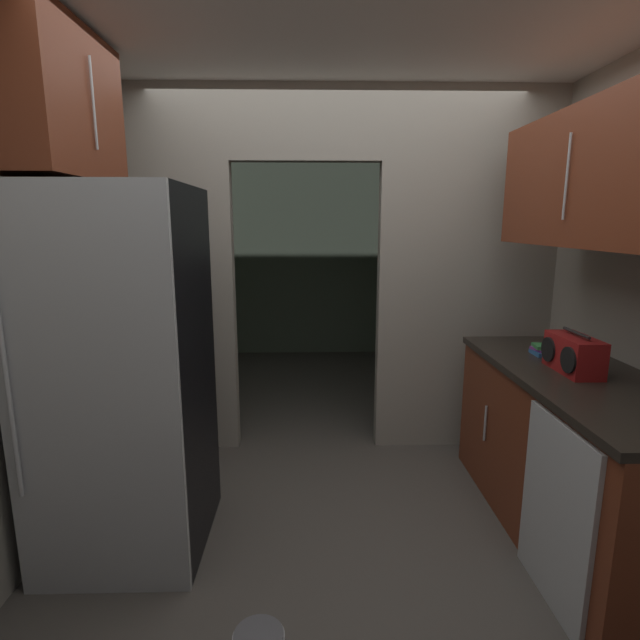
{
  "coord_description": "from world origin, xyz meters",
  "views": [
    {
      "loc": [
        -0.19,
        -2.22,
        1.65
      ],
      "look_at": [
        -0.14,
        0.27,
        1.15
      ],
      "focal_mm": 27.25,
      "sensor_mm": 36.0,
      "label": 1
    }
  ],
  "objects": [
    {
      "name": "ground",
      "position": [
        0.0,
        0.0,
        0.0
      ],
      "size": [
        20.0,
        20.0,
        0.0
      ],
      "primitive_type": "plane",
      "color": "#47423D"
    },
    {
      "name": "kitchen_overhead_slab",
      "position": [
        0.0,
        0.37,
        2.58
      ],
      "size": [
        3.5,
        6.46,
        0.06
      ],
      "primitive_type": "cube",
      "color": "silver"
    },
    {
      "name": "kitchen_partition",
      "position": [
        0.08,
        1.23,
        1.37
      ],
      "size": [
        3.1,
        0.12,
        2.55
      ],
      "color": "#9E998C",
      "rests_on": "ground"
    },
    {
      "name": "adjoining_room_shell",
      "position": [
        0.0,
        3.06,
        1.28
      ],
      "size": [
        3.1,
        2.73,
        2.55
      ],
      "color": "slate",
      "rests_on": "ground"
    },
    {
      "name": "refrigerator",
      "position": [
        -1.11,
        0.1,
        0.91
      ],
      "size": [
        0.75,
        0.8,
        1.82
      ],
      "color": "black",
      "rests_on": "ground"
    },
    {
      "name": "lower_cabinet_run",
      "position": [
        1.2,
        0.12,
        0.45
      ],
      "size": [
        0.69,
        1.7,
        0.89
      ],
      "color": "maroon",
      "rests_on": "ground"
    },
    {
      "name": "dishwasher",
      "position": [
        0.87,
        -0.36,
        0.42
      ],
      "size": [
        0.02,
        0.56,
        0.83
      ],
      "color": "#B7BABC",
      "rests_on": "ground"
    },
    {
      "name": "upper_cabinet_counterside",
      "position": [
        1.2,
        0.12,
        1.86
      ],
      "size": [
        0.36,
        1.53,
        0.66
      ],
      "color": "maroon"
    },
    {
      "name": "upper_cabinet_fridgeside",
      "position": [
        -1.37,
        0.2,
        2.19
      ],
      "size": [
        0.36,
        0.83,
        0.68
      ],
      "color": "maroon"
    },
    {
      "name": "boombox",
      "position": [
        1.17,
        0.16,
        0.99
      ],
      "size": [
        0.17,
        0.34,
        0.22
      ],
      "color": "maroon",
      "rests_on": "lower_cabinet_run"
    },
    {
      "name": "book_stack",
      "position": [
        1.18,
        0.49,
        0.92
      ],
      "size": [
        0.13,
        0.14,
        0.06
      ],
      "color": "#2D609E",
      "rests_on": "lower_cabinet_run"
    }
  ]
}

